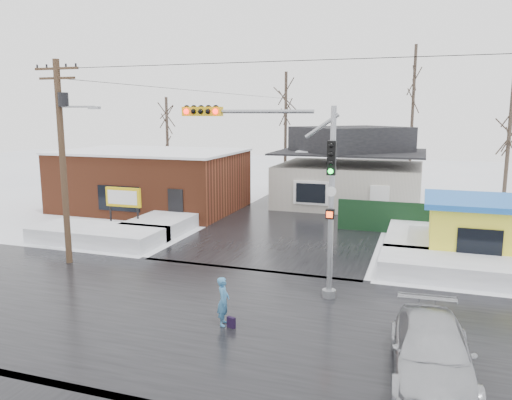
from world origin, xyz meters
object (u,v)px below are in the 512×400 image
(kiosk, at_px, (475,229))
(car, at_px, (432,353))
(utility_pole, at_px, (63,151))
(marquee_sign, at_px, (123,199))
(traffic_signal, at_px, (289,174))
(pedestrian, at_px, (223,302))

(kiosk, relative_size, car, 0.93)
(kiosk, height_order, car, kiosk)
(utility_pole, bearing_deg, marquee_sign, 100.13)
(traffic_signal, relative_size, pedestrian, 4.39)
(traffic_signal, xyz_separation_m, utility_pole, (-10.36, 0.53, 0.57))
(kiosk, bearing_deg, pedestrian, -128.29)
(utility_pole, xyz_separation_m, car, (15.45, -5.32, -4.40))
(utility_pole, relative_size, car, 1.82)
(traffic_signal, height_order, kiosk, traffic_signal)
(utility_pole, height_order, car, utility_pole)
(kiosk, xyz_separation_m, car, (-1.98, -11.82, -0.75))
(kiosk, height_order, pedestrian, kiosk)
(utility_pole, bearing_deg, traffic_signal, -2.95)
(traffic_signal, bearing_deg, kiosk, 44.84)
(traffic_signal, relative_size, kiosk, 1.52)
(marquee_sign, bearing_deg, traffic_signal, -29.72)
(utility_pole, bearing_deg, kiosk, 20.44)
(kiosk, bearing_deg, car, -99.50)
(traffic_signal, bearing_deg, marquee_sign, 150.28)
(pedestrian, bearing_deg, traffic_signal, -30.36)
(traffic_signal, bearing_deg, pedestrian, -109.31)
(marquee_sign, bearing_deg, utility_pole, -79.87)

